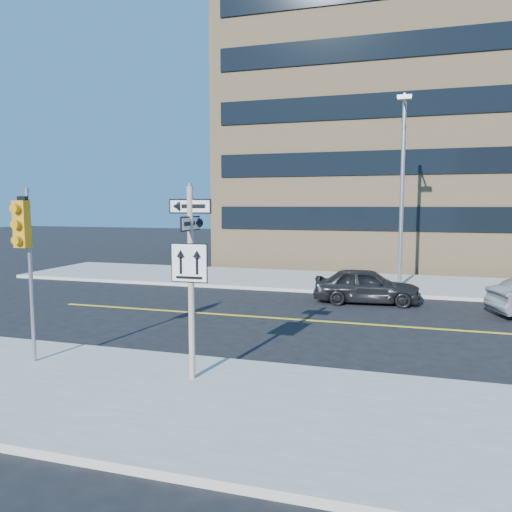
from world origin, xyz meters
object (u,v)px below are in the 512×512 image
(traffic_signal, at_px, (24,238))
(parked_car_a, at_px, (367,286))
(streetlight_a, at_px, (402,182))
(sign_pole, at_px, (191,270))

(traffic_signal, xyz_separation_m, parked_car_a, (6.83, 10.12, -2.35))
(parked_car_a, distance_m, streetlight_a, 5.37)
(sign_pole, bearing_deg, parked_car_a, 74.17)
(traffic_signal, distance_m, streetlight_a, 15.72)
(traffic_signal, height_order, streetlight_a, streetlight_a)
(sign_pole, relative_size, streetlight_a, 0.51)
(traffic_signal, relative_size, parked_car_a, 1.00)
(parked_car_a, xyz_separation_m, streetlight_a, (1.17, 3.30, 4.07))
(sign_pole, distance_m, parked_car_a, 10.51)
(sign_pole, xyz_separation_m, parked_car_a, (2.83, 9.97, -1.76))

